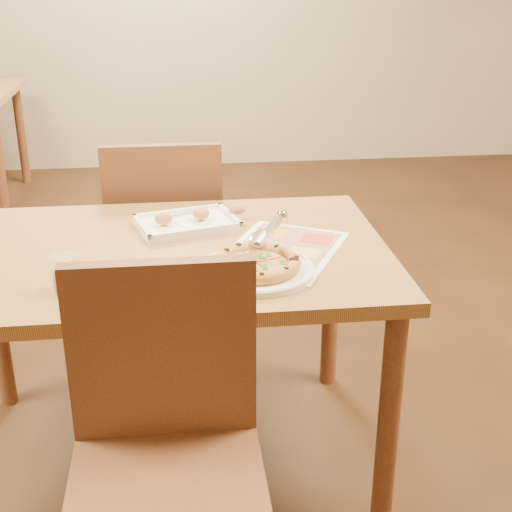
{
  "coord_description": "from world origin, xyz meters",
  "views": [
    {
      "loc": [
        0.05,
        -1.91,
        1.5
      ],
      "look_at": [
        0.25,
        -0.2,
        0.77
      ],
      "focal_mm": 50.0,
      "sensor_mm": 36.0,
      "label": 1
    }
  ],
  "objects": [
    {
      "name": "pizza",
      "position": [
        0.25,
        -0.2,
        0.75
      ],
      "size": [
        0.24,
        0.24,
        0.04
      ],
      "rotation": [
        0.0,
        0.0,
        0.34
      ],
      "color": "#CB8845",
      "rests_on": "plate"
    },
    {
      "name": "plate",
      "position": [
        0.25,
        -0.2,
        0.73
      ],
      "size": [
        0.37,
        0.37,
        0.02
      ],
      "primitive_type": "cylinder",
      "rotation": [
        0.0,
        0.0,
        0.23
      ],
      "color": "white",
      "rests_on": "dining_table"
    },
    {
      "name": "chair_far",
      "position": [
        -0.0,
        0.6,
        0.57
      ],
      "size": [
        0.42,
        0.42,
        0.47
      ],
      "rotation": [
        0.0,
        0.0,
        3.14
      ],
      "color": "brown",
      "rests_on": "ground"
    },
    {
      "name": "dining_table",
      "position": [
        0.0,
        0.0,
        0.63
      ],
      "size": [
        1.3,
        0.85,
        0.72
      ],
      "color": "#9F753F",
      "rests_on": "ground"
    },
    {
      "name": "chair_near",
      "position": [
        0.0,
        -0.6,
        0.57
      ],
      "size": [
        0.42,
        0.42,
        0.47
      ],
      "color": "brown",
      "rests_on": "ground"
    },
    {
      "name": "glass_tumbler",
      "position": [
        -0.23,
        -0.25,
        0.76
      ],
      "size": [
        0.08,
        0.08,
        0.1
      ],
      "rotation": [
        0.0,
        0.0,
        0.22
      ],
      "color": "#82380A",
      "rests_on": "dining_table"
    },
    {
      "name": "menu",
      "position": [
        0.34,
        -0.05,
        0.72
      ],
      "size": [
        0.45,
        0.5,
        0.0
      ],
      "primitive_type": "cube",
      "rotation": [
        0.0,
        0.0,
        -0.49
      ],
      "color": "white",
      "rests_on": "dining_table"
    },
    {
      "name": "appetizer_tray",
      "position": [
        0.09,
        0.18,
        0.73
      ],
      "size": [
        0.36,
        0.28,
        0.06
      ],
      "rotation": [
        0.0,
        0.0,
        0.27
      ],
      "color": "white",
      "rests_on": "dining_table"
    },
    {
      "name": "room",
      "position": [
        0.0,
        0.0,
        1.35
      ],
      "size": [
        7.0,
        7.0,
        7.0
      ],
      "color": "#37200F",
      "rests_on": "ground"
    },
    {
      "name": "pizza_cutter",
      "position": [
        0.28,
        -0.15,
        0.81
      ],
      "size": [
        0.12,
        0.14,
        0.1
      ],
      "rotation": [
        0.0,
        0.0,
        0.88
      ],
      "color": "silver",
      "rests_on": "pizza"
    }
  ]
}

